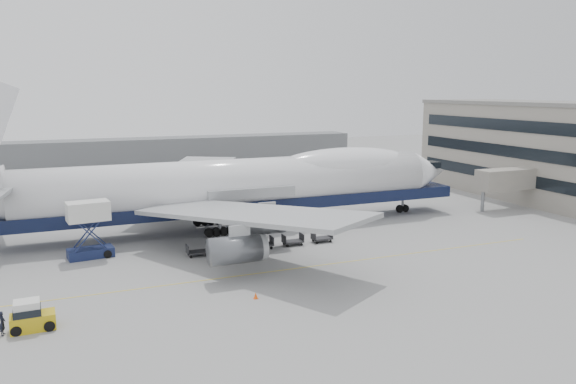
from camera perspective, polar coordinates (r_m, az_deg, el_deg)
name	(u,v)px	position (r m, az deg, el deg)	size (l,w,h in m)	color
ground	(269,253)	(61.15, -1.92, -6.22)	(260.00, 260.00, 0.00)	gray
apron_line	(290,269)	(55.82, 0.25, -7.84)	(60.00, 0.15, 0.01)	gold
hangar	(111,156)	(126.16, -17.51, 3.53)	(110.00, 8.00, 7.00)	slate
airliner	(241,185)	(71.16, -4.84, 0.76)	(67.00, 55.30, 19.98)	white
catering_truck	(89,226)	(62.32, -19.57, -3.25)	(4.82, 3.58, 6.01)	#18234A
baggage_tug	(31,317)	(46.22, -24.68, -11.45)	(3.16, 1.77, 2.27)	gold
ground_worker	(2,323)	(46.22, -27.04, -11.79)	(0.66, 0.43, 1.81)	black
traffic_cone	(256,296)	(48.36, -3.30, -10.47)	(0.38, 0.38, 0.56)	#FA520D
dolly_0	(198,251)	(60.69, -9.17, -5.95)	(2.30, 1.35, 1.30)	#2D2D30
dolly_1	(231,248)	(61.58, -5.84, -5.63)	(2.30, 1.35, 1.30)	#2D2D30
dolly_2	(262,244)	(62.66, -2.62, -5.31)	(2.30, 1.35, 1.30)	#2D2D30
dolly_3	(293,241)	(63.94, 0.49, -4.98)	(2.30, 1.35, 1.30)	#2D2D30
dolly_4	(322,238)	(65.40, 3.46, -4.64)	(2.30, 1.35, 1.30)	#2D2D30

